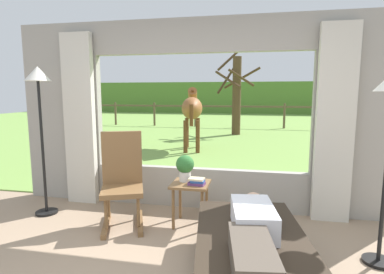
{
  "coord_description": "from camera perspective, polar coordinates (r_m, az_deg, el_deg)",
  "views": [
    {
      "loc": [
        0.75,
        -1.89,
        1.58
      ],
      "look_at": [
        0.0,
        1.8,
        1.05
      ],
      "focal_mm": 29.25,
      "sensor_mm": 36.0,
      "label": 1
    }
  ],
  "objects": [
    {
      "name": "distant_hill_ridge",
      "position": [
        24.9,
        9.85,
        7.07
      ],
      "size": [
        36.0,
        2.0,
        2.4
      ],
      "primitive_type": "cube",
      "color": "#527B31",
      "rests_on": "ground_plane"
    },
    {
      "name": "outdoor_pasture_lawn",
      "position": [
        15.15,
        8.6,
        2.02
      ],
      "size": [
        36.0,
        21.68,
        0.02
      ],
      "primitive_type": "cube",
      "color": "#759E47",
      "rests_on": "ground_plane"
    },
    {
      "name": "pasture_tree",
      "position": [
        11.87,
        8.04,
        8.02
      ],
      "size": [
        1.69,
        1.59,
        3.25
      ],
      "color": "#4C3823",
      "rests_on": "outdoor_pasture_lawn"
    },
    {
      "name": "pasture_fence_line",
      "position": [
        14.35,
        8.51,
        4.63
      ],
      "size": [
        16.1,
        0.1,
        1.1
      ],
      "color": "brown",
      "rests_on": "outdoor_pasture_lawn"
    },
    {
      "name": "side_table",
      "position": [
        3.79,
        -0.27,
        -9.72
      ],
      "size": [
        0.44,
        0.44,
        0.52
      ],
      "color": "brown",
      "rests_on": "ground_plane"
    },
    {
      "name": "curtain_panel_right",
      "position": [
        4.14,
        24.59,
        2.01
      ],
      "size": [
        0.44,
        0.1,
        2.4
      ],
      "primitive_type": "cube",
      "color": "beige",
      "rests_on": "ground_plane"
    },
    {
      "name": "back_wall_with_window",
      "position": [
        4.23,
        1.24,
        3.53
      ],
      "size": [
        5.2,
        0.12,
        2.55
      ],
      "color": "#9E998E",
      "rests_on": "ground_plane"
    },
    {
      "name": "recliner_sofa",
      "position": [
        2.79,
        10.86,
        -21.39
      ],
      "size": [
        1.13,
        1.81,
        0.42
      ],
      "rotation": [
        0.0,
        0.0,
        0.14
      ],
      "color": "black",
      "rests_on": "ground_plane"
    },
    {
      "name": "horse",
      "position": [
        8.59,
        0.02,
        5.21
      ],
      "size": [
        0.77,
        1.82,
        1.73
      ],
      "rotation": [
        0.0,
        0.0,
        0.17
      ],
      "color": "brown",
      "rests_on": "outdoor_pasture_lawn"
    },
    {
      "name": "potted_plant",
      "position": [
        3.79,
        -1.28,
        -5.38
      ],
      "size": [
        0.22,
        0.22,
        0.32
      ],
      "color": "silver",
      "rests_on": "side_table"
    },
    {
      "name": "book_stack",
      "position": [
        3.67,
        0.91,
        -8.12
      ],
      "size": [
        0.2,
        0.15,
        0.08
      ],
      "color": "#59336B",
      "rests_on": "side_table"
    },
    {
      "name": "reclining_person",
      "position": [
        2.61,
        11.03,
        -16.1
      ],
      "size": [
        0.42,
        1.44,
        0.22
      ],
      "rotation": [
        0.0,
        0.0,
        0.14
      ],
      "color": "silver",
      "rests_on": "recliner_sofa"
    },
    {
      "name": "rocking_chair",
      "position": [
        3.89,
        -12.58,
        -7.59
      ],
      "size": [
        0.68,
        0.8,
        1.12
      ],
      "rotation": [
        0.0,
        0.0,
        0.38
      ],
      "color": "brown",
      "rests_on": "ground_plane"
    },
    {
      "name": "floor_lamp_left",
      "position": [
        4.41,
        -26.12,
        6.72
      ],
      "size": [
        0.32,
        0.32,
        1.91
      ],
      "color": "black",
      "rests_on": "ground_plane"
    },
    {
      "name": "curtain_panel_left",
      "position": [
        4.71,
        -19.79,
        2.92
      ],
      "size": [
        0.44,
        0.1,
        2.4
      ],
      "primitive_type": "cube",
      "color": "beige",
      "rests_on": "ground_plane"
    }
  ]
}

